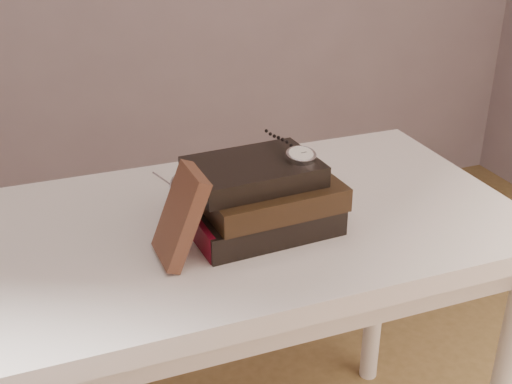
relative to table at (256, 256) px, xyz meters
name	(u,v)px	position (x,y,z in m)	size (l,w,h in m)	color
table	(256,256)	(0.00, 0.00, 0.00)	(1.00, 0.60, 0.75)	white
book_stack	(262,198)	(-0.01, -0.05, 0.15)	(0.28, 0.20, 0.13)	black
journal	(180,216)	(-0.17, -0.10, 0.17)	(0.02, 0.10, 0.16)	#402218
pocket_watch	(300,154)	(0.06, -0.06, 0.23)	(0.06, 0.16, 0.02)	silver
eyeglasses	(196,181)	(-0.11, 0.03, 0.17)	(0.12, 0.13, 0.05)	silver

